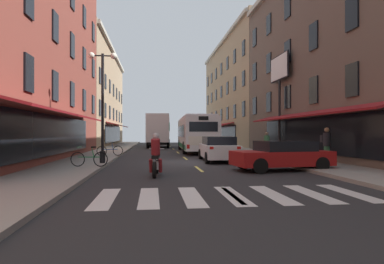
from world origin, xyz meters
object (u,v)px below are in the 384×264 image
(bicycle_mid, at_px, (110,150))
(box_truck, at_px, (159,131))
(sedan_mid, at_px, (218,149))
(pedestrian_mid, at_px, (267,144))
(pedestrian_near, at_px, (327,144))
(sedan_near, at_px, (282,155))
(street_lamp_twin, at_px, (103,102))
(motorcycle_rider, at_px, (156,157))
(sedan_far, at_px, (156,140))
(bicycle_near, at_px, (89,159))
(billboard_sign, at_px, (279,77))
(transit_bus, at_px, (195,134))

(bicycle_mid, bearing_deg, box_truck, 77.07)
(sedan_mid, distance_m, bicycle_mid, 7.54)
(pedestrian_mid, bearing_deg, pedestrian_near, -12.84)
(sedan_near, relative_size, street_lamp_twin, 0.79)
(sedan_near, distance_m, sedan_mid, 5.40)
(motorcycle_rider, xyz_separation_m, street_lamp_twin, (-2.66, 4.33, 2.53))
(sedan_far, bearing_deg, pedestrian_mid, -76.30)
(motorcycle_rider, relative_size, bicycle_mid, 1.23)
(sedan_near, relative_size, bicycle_near, 2.60)
(box_truck, xyz_separation_m, pedestrian_mid, (6.61, -17.42, -1.00))
(sedan_mid, distance_m, pedestrian_mid, 3.72)
(billboard_sign, bearing_deg, sedan_mid, -143.03)
(sedan_mid, height_order, street_lamp_twin, street_lamp_twin)
(sedan_near, bearing_deg, transit_bus, 97.33)
(pedestrian_near, bearing_deg, billboard_sign, -112.00)
(bicycle_near, bearing_deg, billboard_sign, 32.81)
(sedan_near, distance_m, sedan_far, 34.69)
(bicycle_near, height_order, pedestrian_near, pedestrian_near)
(bicycle_mid, height_order, street_lamp_twin, street_lamp_twin)
(pedestrian_mid, bearing_deg, box_truck, 173.64)
(bicycle_near, xyz_separation_m, pedestrian_near, (11.41, 0.08, 0.59))
(sedan_far, height_order, bicycle_mid, sedan_far)
(transit_bus, height_order, pedestrian_mid, transit_bus)
(transit_bus, xyz_separation_m, bicycle_mid, (-6.61, -6.44, -1.11))
(sedan_near, xyz_separation_m, bicycle_near, (-8.54, 1.34, -0.17))
(pedestrian_near, xyz_separation_m, street_lamp_twin, (-11.09, 1.75, 2.15))
(billboard_sign, bearing_deg, sedan_near, -110.95)
(bicycle_near, bearing_deg, sedan_near, -8.93)
(pedestrian_mid, bearing_deg, sedan_far, 166.56)
(sedan_near, xyz_separation_m, sedan_far, (-5.20, 34.30, 0.03))
(pedestrian_near, bearing_deg, sedan_near, 8.88)
(sedan_far, bearing_deg, bicycle_mid, -97.39)
(sedan_near, bearing_deg, bicycle_mid, 134.90)
(sedan_far, bearing_deg, billboard_sign, -71.00)
(sedan_near, relative_size, sedan_far, 0.91)
(pedestrian_near, bearing_deg, bicycle_mid, -49.52)
(billboard_sign, bearing_deg, pedestrian_mid, -125.70)
(sedan_near, relative_size, pedestrian_mid, 2.78)
(sedan_mid, distance_m, street_lamp_twin, 7.09)
(motorcycle_rider, distance_m, bicycle_near, 3.89)
(billboard_sign, distance_m, box_truck, 17.47)
(bicycle_near, xyz_separation_m, street_lamp_twin, (0.32, 1.83, 2.74))
(transit_bus, height_order, street_lamp_twin, street_lamp_twin)
(sedan_mid, height_order, bicycle_near, sedan_mid)
(billboard_sign, xyz_separation_m, sedan_near, (-3.48, -9.09, -5.04))
(motorcycle_rider, distance_m, street_lamp_twin, 5.68)
(sedan_mid, xyz_separation_m, bicycle_near, (-6.67, -3.73, -0.24))
(motorcycle_rider, bearing_deg, bicycle_mid, 106.99)
(sedan_mid, bearing_deg, sedan_near, -69.81)
(sedan_mid, xyz_separation_m, motorcycle_rider, (-3.70, -6.23, -0.03))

